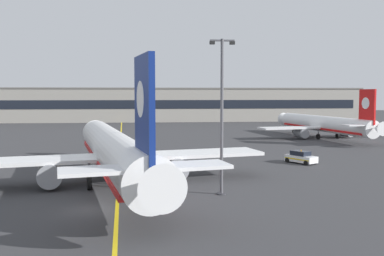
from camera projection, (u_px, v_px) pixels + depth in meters
ground_plane at (93, 210)px, 33.83m from camera, size 400.00×400.00×0.00m
taxiway_centreline at (120, 156)px, 63.60m from camera, size 11.56×179.67×0.01m
airliner_foreground at (114, 151)px, 43.13m from camera, size 32.29×41.15×11.65m
airliner_background at (324, 124)px, 88.44m from camera, size 27.72×35.42×9.98m
apron_lamp_post at (222, 114)px, 38.47m from camera, size 2.24×0.90×13.99m
service_car_second at (301, 157)px, 56.54m from camera, size 3.69×4.53×1.79m
safety_cone_by_nose_gear at (130, 158)px, 59.34m from camera, size 0.44×0.44×0.55m
terminal_building at (126, 105)px, 143.22m from camera, size 159.55×12.40×11.23m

